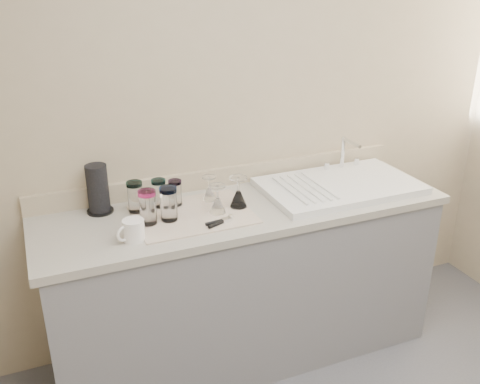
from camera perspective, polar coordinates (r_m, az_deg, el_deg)
name	(u,v)px	position (r m, az deg, el deg)	size (l,w,h in m)	color
room_envelope	(426,155)	(1.48, 19.24, 3.73)	(3.54, 3.50, 2.52)	#505055
counter_unit	(244,282)	(2.88, 0.46, -9.55)	(2.06, 0.62, 0.90)	slate
sink_unit	(339,185)	(2.91, 10.54, 0.72)	(0.82, 0.50, 0.22)	white
dish_towel	(193,214)	(2.57, -5.07, -2.40)	(0.55, 0.42, 0.01)	silver
tumbler_teal	(135,196)	(2.61, -11.13, -0.47)	(0.08, 0.08, 0.15)	white
tumbler_cyan	(159,193)	(2.64, -8.64, -0.09)	(0.07, 0.07, 0.14)	white
tumbler_purple	(175,193)	(2.65, -6.92, -0.06)	(0.07, 0.07, 0.13)	white
tumbler_magenta	(148,207)	(2.47, -9.81, -1.59)	(0.08, 0.08, 0.16)	white
tumbler_blue	(169,204)	(2.49, -7.62, -1.24)	(0.08, 0.08, 0.16)	white
goblet_back_left	(209,192)	(2.70, -3.28, 0.03)	(0.07, 0.07, 0.13)	white
goblet_front_left	(217,203)	(2.56, -2.42, -1.20)	(0.08, 0.08, 0.14)	white
goblet_front_right	(238,197)	(2.62, -0.17, -0.49)	(0.09, 0.09, 0.15)	white
can_opener	(220,222)	(2.47, -2.19, -3.20)	(0.14, 0.07, 0.02)	silver
white_mug	(133,230)	(2.37, -11.34, -4.04)	(0.14, 0.12, 0.10)	white
paper_towel_roll	(98,190)	(2.64, -14.92, 0.25)	(0.13, 0.13, 0.24)	black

